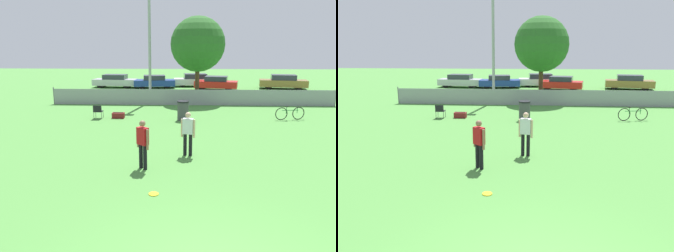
{
  "view_description": "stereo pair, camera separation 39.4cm",
  "coord_description": "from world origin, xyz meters",
  "views": [
    {
      "loc": [
        -0.63,
        -4.76,
        3.87
      ],
      "look_at": [
        -1.18,
        7.14,
        1.05
      ],
      "focal_mm": 35.0,
      "sensor_mm": 36.0,
      "label": 1
    },
    {
      "loc": [
        -0.24,
        -4.73,
        3.87
      ],
      "look_at": [
        -1.18,
        7.14,
        1.05
      ],
      "focal_mm": 35.0,
      "sensor_mm": 36.0,
      "label": 2
    }
  ],
  "objects": [
    {
      "name": "fence_backline",
      "position": [
        0.0,
        18.0,
        0.55
      ],
      "size": [
        19.72,
        0.07,
        1.21
      ],
      "color": "gray",
      "rests_on": "ground_plane"
    },
    {
      "name": "light_pole",
      "position": [
        -3.06,
        19.2,
        5.63
      ],
      "size": [
        0.9,
        0.36,
        9.7
      ],
      "color": "#9E9EA3",
      "rests_on": "ground_plane"
    },
    {
      "name": "tree_near_pole",
      "position": [
        0.41,
        19.98,
        4.18
      ],
      "size": [
        4.01,
        4.01,
        6.2
      ],
      "color": "#4C331E",
      "rests_on": "ground_plane"
    },
    {
      "name": "player_receiver_white",
      "position": [
        -0.44,
        6.86,
        0.93
      ],
      "size": [
        0.52,
        0.3,
        1.63
      ],
      "rotation": [
        0.0,
        0.0,
        -0.23
      ],
      "color": "black",
      "rests_on": "ground_plane"
    },
    {
      "name": "player_thrower_red",
      "position": [
        -1.92,
        5.41,
        0.93
      ],
      "size": [
        0.43,
        0.41,
        1.63
      ],
      "rotation": [
        0.0,
        0.0,
        -0.72
      ],
      "color": "black",
      "rests_on": "ground_plane"
    },
    {
      "name": "frisbee_disc",
      "position": [
        -1.4,
        3.46,
        0.01
      ],
      "size": [
        0.28,
        0.28,
        0.03
      ],
      "color": "yellow",
      "rests_on": "ground_plane"
    },
    {
      "name": "folding_chair_sideline",
      "position": [
        -5.42,
        13.21,
        0.46
      ],
      "size": [
        0.48,
        0.49,
        0.78
      ],
      "rotation": [
        0.0,
        0.0,
        3.15
      ],
      "color": "#333338",
      "rests_on": "ground_plane"
    },
    {
      "name": "bicycle_sideline",
      "position": [
        5.32,
        13.38,
        0.37
      ],
      "size": [
        1.7,
        0.48,
        0.76
      ],
      "rotation": [
        0.0,
        0.0,
        0.19
      ],
      "color": "black",
      "rests_on": "ground_plane"
    },
    {
      "name": "trash_bin",
      "position": [
        -0.62,
        13.03,
        0.54
      ],
      "size": [
        0.65,
        0.65,
        1.07
      ],
      "color": "#3F3F44",
      "rests_on": "ground_plane"
    },
    {
      "name": "gear_bag_sideline",
      "position": [
        -4.31,
        13.41,
        0.16
      ],
      "size": [
        0.69,
        0.38,
        0.33
      ],
      "color": "maroon",
      "rests_on": "ground_plane"
    },
    {
      "name": "parked_car_silver",
      "position": [
        -7.57,
        28.54,
        0.65
      ],
      "size": [
        4.51,
        2.1,
        1.31
      ],
      "rotation": [
        0.0,
        0.0,
        -0.08
      ],
      "color": "black",
      "rests_on": "ground_plane"
    },
    {
      "name": "parked_car_blue",
      "position": [
        -3.54,
        28.32,
        0.63
      ],
      "size": [
        4.25,
        2.23,
        1.26
      ],
      "rotation": [
        0.0,
        0.0,
        0.11
      ],
      "color": "black",
      "rests_on": "ground_plane"
    },
    {
      "name": "parked_car_white",
      "position": [
        0.62,
        29.79,
        0.64
      ],
      "size": [
        4.55,
        2.11,
        1.32
      ],
      "rotation": [
        0.0,
        0.0,
        0.08
      ],
      "color": "black",
      "rests_on": "ground_plane"
    },
    {
      "name": "parked_car_red",
      "position": [
        2.54,
        26.98,
        0.65
      ],
      "size": [
        4.31,
        2.63,
        1.29
      ],
      "rotation": [
        0.0,
        0.0,
        -0.21
      ],
      "color": "black",
      "rests_on": "ground_plane"
    },
    {
      "name": "parked_car_tan",
      "position": [
        9.2,
        28.06,
        0.68
      ],
      "size": [
        4.74,
        2.62,
        1.38
      ],
      "rotation": [
        0.0,
        0.0,
        -0.19
      ],
      "color": "black",
      "rests_on": "ground_plane"
    }
  ]
}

